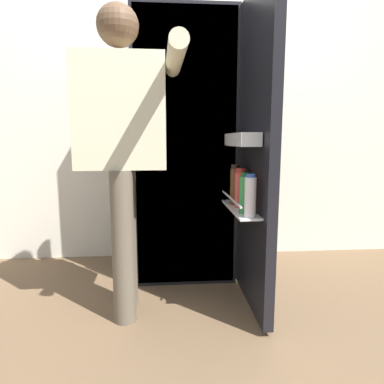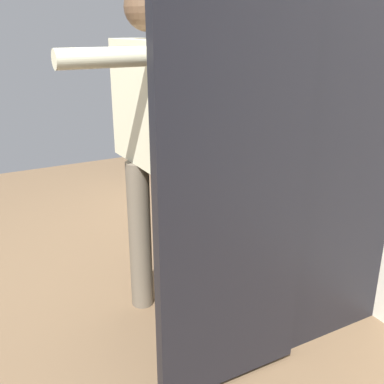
# 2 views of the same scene
# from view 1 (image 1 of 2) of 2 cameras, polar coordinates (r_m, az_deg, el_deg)

# --- Properties ---
(ground_plane) EXTENTS (6.58, 6.58, 0.00)m
(ground_plane) POSITION_cam_1_polar(r_m,az_deg,el_deg) (2.14, -0.56, -18.35)
(ground_plane) COLOR brown
(kitchen_wall) EXTENTS (4.40, 0.10, 2.46)m
(kitchen_wall) POSITION_cam_1_polar(r_m,az_deg,el_deg) (2.83, -1.90, 13.96)
(kitchen_wall) COLOR silver
(kitchen_wall) RESTS_ON ground_plane
(refrigerator) EXTENTS (0.74, 1.27, 1.82)m
(refrigerator) POSITION_cam_1_polar(r_m,az_deg,el_deg) (2.41, -0.71, 7.18)
(refrigerator) COLOR black
(refrigerator) RESTS_ON ground_plane
(person) EXTENTS (0.57, 0.78, 1.66)m
(person) POSITION_cam_1_polar(r_m,az_deg,el_deg) (1.82, -11.74, 9.44)
(person) COLOR #665B4C
(person) RESTS_ON ground_plane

